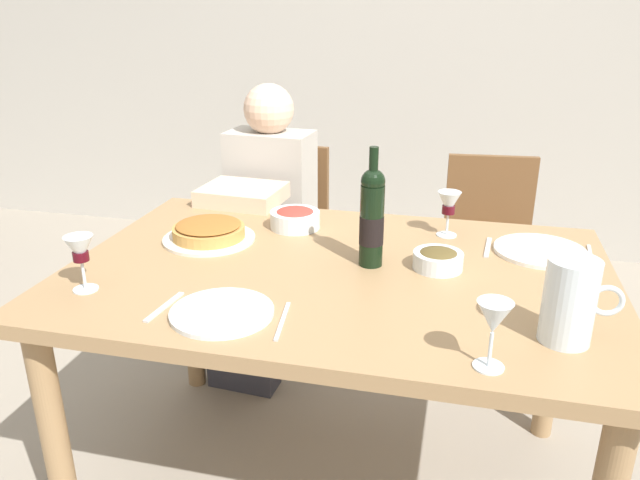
% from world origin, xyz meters
% --- Properties ---
extents(back_wall, '(8.00, 0.10, 2.80)m').
position_xyz_m(back_wall, '(0.00, 2.23, 1.40)').
color(back_wall, '#B2ADA3').
rests_on(back_wall, ground).
extents(dining_table, '(1.50, 1.00, 0.76)m').
position_xyz_m(dining_table, '(0.00, 0.00, 0.67)').
color(dining_table, '#9E7A51').
rests_on(dining_table, ground).
extents(wine_bottle, '(0.07, 0.07, 0.34)m').
position_xyz_m(wine_bottle, '(0.08, 0.05, 0.90)').
color(wine_bottle, black).
rests_on(wine_bottle, dining_table).
extents(water_pitcher, '(0.17, 0.11, 0.19)m').
position_xyz_m(water_pitcher, '(0.56, -0.27, 0.84)').
color(water_pitcher, silver).
rests_on(water_pitcher, dining_table).
extents(baked_tart, '(0.29, 0.29, 0.06)m').
position_xyz_m(baked_tart, '(-0.44, 0.12, 0.79)').
color(baked_tart, silver).
rests_on(baked_tart, dining_table).
extents(salad_bowl, '(0.16, 0.16, 0.07)m').
position_xyz_m(salad_bowl, '(-0.21, 0.29, 0.79)').
color(salad_bowl, silver).
rests_on(salad_bowl, dining_table).
extents(olive_bowl, '(0.14, 0.14, 0.06)m').
position_xyz_m(olive_bowl, '(0.27, 0.06, 0.79)').
color(olive_bowl, silver).
rests_on(olive_bowl, dining_table).
extents(wine_glass_left_diner, '(0.07, 0.07, 0.14)m').
position_xyz_m(wine_glass_left_diner, '(0.28, 0.33, 0.86)').
color(wine_glass_left_diner, silver).
rests_on(wine_glass_left_diner, dining_table).
extents(wine_glass_right_diner, '(0.07, 0.07, 0.15)m').
position_xyz_m(wine_glass_right_diner, '(0.40, -0.42, 0.87)').
color(wine_glass_right_diner, silver).
rests_on(wine_glass_right_diner, dining_table).
extents(wine_glass_centre, '(0.07, 0.07, 0.15)m').
position_xyz_m(wine_glass_centre, '(-0.60, -0.29, 0.87)').
color(wine_glass_centre, silver).
rests_on(wine_glass_centre, dining_table).
extents(dinner_plate_left_setting, '(0.27, 0.27, 0.01)m').
position_xyz_m(dinner_plate_left_setting, '(0.56, 0.25, 0.77)').
color(dinner_plate_left_setting, white).
rests_on(dinner_plate_left_setting, dining_table).
extents(dinner_plate_right_setting, '(0.25, 0.25, 0.01)m').
position_xyz_m(dinner_plate_right_setting, '(-0.21, -0.33, 0.77)').
color(dinner_plate_right_setting, silver).
rests_on(dinner_plate_right_setting, dining_table).
extents(fork_left_setting, '(0.03, 0.16, 0.00)m').
position_xyz_m(fork_left_setting, '(0.41, 0.25, 0.76)').
color(fork_left_setting, silver).
rests_on(fork_left_setting, dining_table).
extents(knife_left_setting, '(0.03, 0.18, 0.00)m').
position_xyz_m(knife_left_setting, '(0.70, 0.25, 0.76)').
color(knife_left_setting, silver).
rests_on(knife_left_setting, dining_table).
extents(knife_right_setting, '(0.03, 0.18, 0.00)m').
position_xyz_m(knife_right_setting, '(-0.06, -0.33, 0.76)').
color(knife_right_setting, silver).
rests_on(knife_right_setting, dining_table).
extents(spoon_right_setting, '(0.03, 0.16, 0.00)m').
position_xyz_m(spoon_right_setting, '(-0.36, -0.33, 0.76)').
color(spoon_right_setting, silver).
rests_on(spoon_right_setting, dining_table).
extents(chair_left, '(0.43, 0.43, 0.87)m').
position_xyz_m(chair_left, '(-0.44, 0.91, 0.50)').
color(chair_left, brown).
rests_on(chair_left, ground).
extents(diner_left, '(0.36, 0.52, 1.16)m').
position_xyz_m(diner_left, '(-0.46, 0.67, 0.62)').
color(diner_left, '#B7B2A8').
rests_on(diner_left, ground).
extents(chair_right, '(0.43, 0.43, 0.87)m').
position_xyz_m(chair_right, '(0.44, 0.91, 0.50)').
color(chair_right, brown).
rests_on(chair_right, ground).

